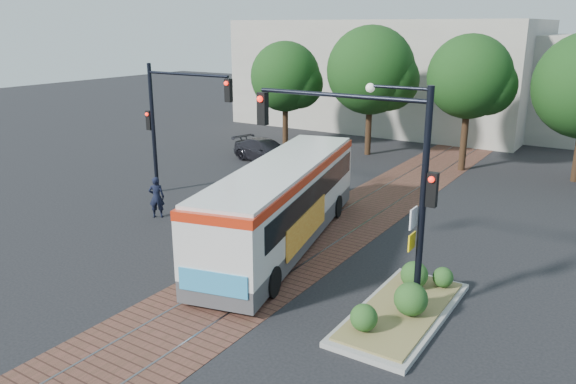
# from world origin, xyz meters

# --- Properties ---
(ground) EXTENTS (120.00, 120.00, 0.00)m
(ground) POSITION_xyz_m (0.00, 0.00, 0.00)
(ground) COLOR black
(ground) RESTS_ON ground
(trackbed) EXTENTS (3.60, 40.00, 0.02)m
(trackbed) POSITION_xyz_m (0.00, 4.00, 0.01)
(trackbed) COLOR brown
(trackbed) RESTS_ON ground
(tree_row) EXTENTS (26.40, 5.60, 7.67)m
(tree_row) POSITION_xyz_m (1.21, 16.42, 4.85)
(tree_row) COLOR #382314
(tree_row) RESTS_ON ground
(warehouses) EXTENTS (40.00, 13.00, 8.00)m
(warehouses) POSITION_xyz_m (-0.53, 28.75, 3.81)
(warehouses) COLOR #ADA899
(warehouses) RESTS_ON ground
(city_bus) EXTENTS (4.90, 11.36, 2.98)m
(city_bus) POSITION_xyz_m (-0.82, 1.69, 1.66)
(city_bus) COLOR #434345
(city_bus) RESTS_ON ground
(traffic_island) EXTENTS (2.20, 5.20, 1.13)m
(traffic_island) POSITION_xyz_m (4.82, -0.90, 0.33)
(traffic_island) COLOR gray
(traffic_island) RESTS_ON ground
(signal_pole_main) EXTENTS (5.49, 0.46, 6.00)m
(signal_pole_main) POSITION_xyz_m (3.86, -0.81, 4.16)
(signal_pole_main) COLOR black
(signal_pole_main) RESTS_ON ground
(signal_pole_left) EXTENTS (4.99, 0.34, 6.00)m
(signal_pole_left) POSITION_xyz_m (-8.37, 4.00, 3.86)
(signal_pole_left) COLOR black
(signal_pole_left) RESTS_ON ground
(officer) EXTENTS (0.75, 0.70, 1.72)m
(officer) POSITION_xyz_m (-6.78, 1.33, 0.86)
(officer) COLOR black
(officer) RESTS_ON ground
(parked_car) EXTENTS (4.81, 2.89, 1.31)m
(parked_car) POSITION_xyz_m (-8.62, 11.79, 0.65)
(parked_car) COLOR black
(parked_car) RESTS_ON ground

